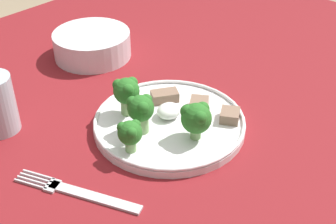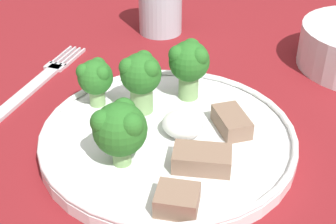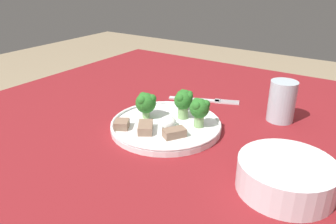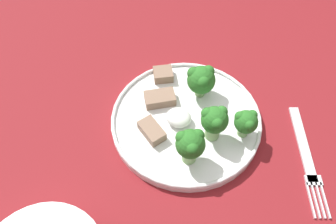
{
  "view_description": "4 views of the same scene",
  "coord_description": "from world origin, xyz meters",
  "px_view_note": "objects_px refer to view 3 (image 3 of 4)",
  "views": [
    {
      "loc": [
        -0.5,
        -0.43,
        1.2
      ],
      "look_at": [
        -0.06,
        -0.03,
        0.79
      ],
      "focal_mm": 50.0,
      "sensor_mm": 36.0,
      "label": 1
    },
    {
      "loc": [
        0.18,
        -0.29,
        1.03
      ],
      "look_at": [
        -0.07,
        -0.01,
        0.77
      ],
      "focal_mm": 50.0,
      "sensor_mm": 36.0,
      "label": 2
    },
    {
      "loc": [
        0.48,
        0.34,
        1.08
      ],
      "look_at": [
        -0.08,
        -0.04,
        0.78
      ],
      "focal_mm": 35.0,
      "sensor_mm": 36.0,
      "label": 3
    },
    {
      "loc": [
        -0.14,
        0.26,
        1.2
      ],
      "look_at": [
        -0.03,
        -0.01,
        0.79
      ],
      "focal_mm": 35.0,
      "sensor_mm": 36.0,
      "label": 4
    }
  ],
  "objects_px": {
    "dinner_plate": "(166,125)",
    "fork": "(203,100)",
    "cream_bowl": "(286,177)",
    "drinking_glass": "(282,103)"
  },
  "relations": [
    {
      "from": "fork",
      "to": "drinking_glass",
      "type": "distance_m",
      "value": 0.21
    },
    {
      "from": "dinner_plate",
      "to": "cream_bowl",
      "type": "height_order",
      "value": "cream_bowl"
    },
    {
      "from": "fork",
      "to": "cream_bowl",
      "type": "height_order",
      "value": "cream_bowl"
    },
    {
      "from": "dinner_plate",
      "to": "cream_bowl",
      "type": "relative_size",
      "value": 1.58
    },
    {
      "from": "fork",
      "to": "drinking_glass",
      "type": "relative_size",
      "value": 1.91
    },
    {
      "from": "dinner_plate",
      "to": "fork",
      "type": "relative_size",
      "value": 1.34
    },
    {
      "from": "dinner_plate",
      "to": "fork",
      "type": "height_order",
      "value": "dinner_plate"
    },
    {
      "from": "cream_bowl",
      "to": "drinking_glass",
      "type": "distance_m",
      "value": 0.27
    },
    {
      "from": "fork",
      "to": "cream_bowl",
      "type": "xyz_separation_m",
      "value": [
        0.27,
        0.29,
        0.02
      ]
    },
    {
      "from": "cream_bowl",
      "to": "drinking_glass",
      "type": "bearing_deg",
      "value": -162.12
    }
  ]
}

